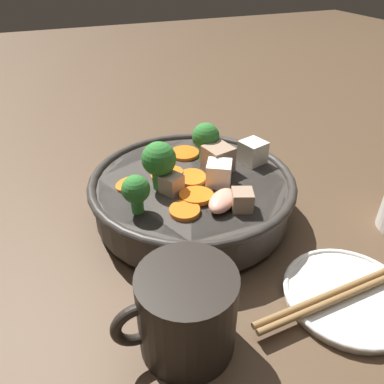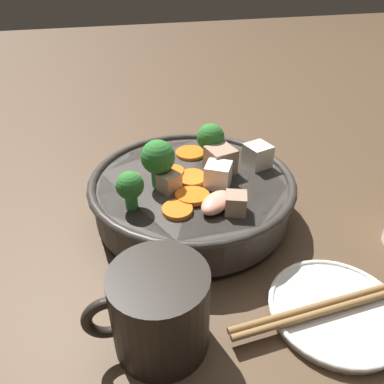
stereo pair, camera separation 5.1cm
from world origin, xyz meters
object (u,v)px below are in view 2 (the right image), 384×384
at_px(side_saucer, 336,310).
at_px(chopsticks_pair, 338,304).
at_px(stirfry_bowl, 192,190).
at_px(dark_mug, 159,310).

xyz_separation_m(side_saucer, chopsticks_pair, (0.00, -0.00, 0.01)).
relative_size(stirfry_bowl, side_saucer, 1.99).
distance_m(stirfry_bowl, dark_mug, 0.20).
height_order(stirfry_bowl, side_saucer, stirfry_bowl).
height_order(side_saucer, chopsticks_pair, chopsticks_pair).
xyz_separation_m(stirfry_bowl, dark_mug, (0.08, 0.19, 0.00)).
bearing_deg(side_saucer, stirfry_bowl, -64.36).
relative_size(dark_mug, chopsticks_pair, 0.48).
bearing_deg(dark_mug, side_saucer, 174.44).
bearing_deg(stirfry_bowl, chopsticks_pair, 115.64).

